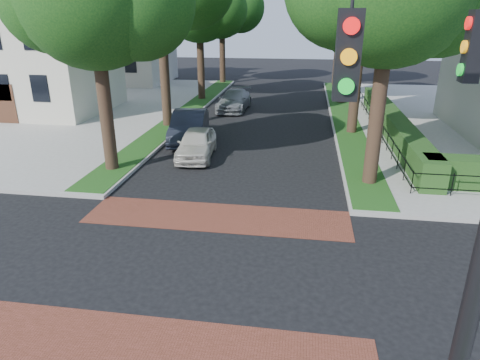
% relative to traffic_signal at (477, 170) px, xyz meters
% --- Properties ---
extents(ground, '(120.00, 120.00, 0.00)m').
position_rel_traffic_signal_xyz_m(ground, '(-4.89, 4.41, -4.71)').
color(ground, black).
rests_on(ground, ground).
extents(sidewalk_nw, '(30.00, 30.00, 0.15)m').
position_rel_traffic_signal_xyz_m(sidewalk_nw, '(-24.39, 23.41, -4.63)').
color(sidewalk_nw, gray).
rests_on(sidewalk_nw, ground).
extents(crosswalk_far, '(9.00, 2.20, 0.01)m').
position_rel_traffic_signal_xyz_m(crosswalk_far, '(-4.89, 7.61, -4.70)').
color(crosswalk_far, brown).
rests_on(crosswalk_far, ground).
extents(crosswalk_near, '(9.00, 2.20, 0.01)m').
position_rel_traffic_signal_xyz_m(crosswalk_near, '(-4.89, 1.21, -4.70)').
color(crosswalk_near, brown).
rests_on(crosswalk_near, ground).
extents(grass_strip_ne, '(1.60, 29.80, 0.02)m').
position_rel_traffic_signal_xyz_m(grass_strip_ne, '(0.51, 23.51, -4.55)').
color(grass_strip_ne, '#1E4112').
rests_on(grass_strip_ne, sidewalk_ne).
extents(grass_strip_nw, '(1.60, 29.80, 0.02)m').
position_rel_traffic_signal_xyz_m(grass_strip_nw, '(-10.29, 23.51, -4.55)').
color(grass_strip_nw, '#1E4112').
rests_on(grass_strip_nw, sidewalk_nw).
extents(tree_right_far, '(7.25, 6.23, 9.74)m').
position_rel_traffic_signal_xyz_m(tree_right_far, '(0.71, 28.64, 2.20)').
color(tree_right_far, black).
rests_on(tree_right_far, sidewalk_ne).
extents(tree_right_back, '(7.50, 6.45, 10.20)m').
position_rel_traffic_signal_xyz_m(tree_right_back, '(0.72, 37.64, 2.56)').
color(tree_right_back, black).
rests_on(tree_right_back, sidewalk_ne).
extents(tree_left_far, '(7.00, 6.02, 9.86)m').
position_rel_traffic_signal_xyz_m(tree_left_far, '(-10.29, 28.63, 2.41)').
color(tree_left_far, black).
rests_on(tree_left_far, sidewalk_nw).
extents(tree_left_back, '(7.75, 6.66, 10.44)m').
position_rel_traffic_signal_xyz_m(tree_left_back, '(-10.28, 37.65, 2.70)').
color(tree_left_back, black).
rests_on(tree_left_back, sidewalk_nw).
extents(hedge_main_road, '(1.00, 18.00, 1.20)m').
position_rel_traffic_signal_xyz_m(hedge_main_road, '(2.81, 19.41, -3.96)').
color(hedge_main_road, '#1A4417').
rests_on(hedge_main_road, sidewalk_ne).
extents(fence_main_road, '(0.06, 18.00, 0.90)m').
position_rel_traffic_signal_xyz_m(fence_main_road, '(2.01, 19.41, -4.11)').
color(fence_main_road, black).
rests_on(fence_main_road, sidewalk_ne).
extents(house_left_near, '(10.00, 9.00, 10.14)m').
position_rel_traffic_signal_xyz_m(house_left_near, '(-20.38, 22.41, 0.33)').
color(house_left_near, beige).
rests_on(house_left_near, sidewalk_nw).
extents(house_left_far, '(10.00, 9.00, 10.14)m').
position_rel_traffic_signal_xyz_m(house_left_far, '(-20.38, 36.41, 0.33)').
color(house_left_far, beige).
rests_on(house_left_far, sidewalk_nw).
extents(traffic_signal, '(2.17, 2.00, 8.00)m').
position_rel_traffic_signal_xyz_m(traffic_signal, '(0.00, 0.00, 0.00)').
color(traffic_signal, black).
rests_on(traffic_signal, sidewalk_se).
extents(parked_car_front, '(1.98, 4.20, 1.39)m').
position_rel_traffic_signal_xyz_m(parked_car_front, '(-7.19, 13.95, -4.01)').
color(parked_car_front, beige).
rests_on(parked_car_front, ground).
extents(parked_car_middle, '(2.39, 5.16, 1.64)m').
position_rel_traffic_signal_xyz_m(parked_car_middle, '(-8.27, 16.66, -3.89)').
color(parked_car_middle, black).
rests_on(parked_car_middle, ground).
extents(parked_car_rear, '(2.16, 4.90, 1.40)m').
position_rel_traffic_signal_xyz_m(parked_car_rear, '(-7.19, 25.09, -4.01)').
color(parked_car_rear, gray).
rests_on(parked_car_rear, ground).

